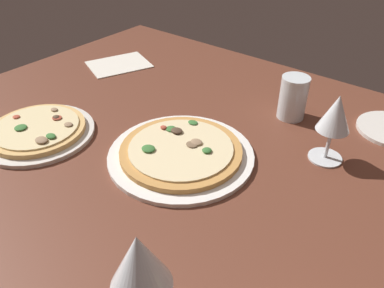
% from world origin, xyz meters
% --- Properties ---
extents(dining_table, '(1.50, 1.10, 0.04)m').
position_xyz_m(dining_table, '(0.00, 0.00, 0.02)').
color(dining_table, brown).
rests_on(dining_table, ground).
extents(pizza_main, '(0.32, 0.32, 0.03)m').
position_xyz_m(pizza_main, '(0.03, 0.04, 0.05)').
color(pizza_main, white).
rests_on(pizza_main, dining_table).
extents(pizza_side, '(0.26, 0.26, 0.03)m').
position_xyz_m(pizza_side, '(0.35, 0.19, 0.05)').
color(pizza_side, silver).
rests_on(pizza_side, dining_table).
extents(wine_glass_far, '(0.08, 0.08, 0.17)m').
position_xyz_m(wine_glass_far, '(-0.18, 0.36, 0.16)').
color(wine_glass_far, silver).
rests_on(wine_glass_far, dining_table).
extents(wine_glass_near, '(0.07, 0.07, 0.15)m').
position_xyz_m(wine_glass_near, '(-0.22, -0.15, 0.15)').
color(wine_glass_near, silver).
rests_on(wine_glass_near, dining_table).
extents(water_glass, '(0.07, 0.07, 0.11)m').
position_xyz_m(water_glass, '(-0.08, -0.27, 0.09)').
color(water_glass, silver).
rests_on(water_glass, dining_table).
extents(paper_menu, '(0.21, 0.23, 0.00)m').
position_xyz_m(paper_menu, '(0.51, -0.22, 0.04)').
color(paper_menu, silver).
rests_on(paper_menu, dining_table).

